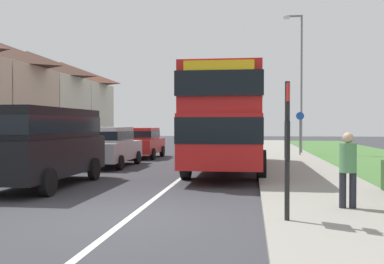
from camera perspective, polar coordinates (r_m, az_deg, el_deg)
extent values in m
plane|color=#38383D|center=(8.96, -8.00, -10.83)|extent=(120.00, 120.00, 0.00)
cube|color=silver|center=(16.72, -0.58, -5.29)|extent=(0.14, 60.00, 0.01)
cube|color=gray|center=(14.67, 14.82, -5.98)|extent=(3.20, 68.00, 0.12)
cube|color=red|center=(17.44, 4.58, -0.68)|extent=(2.50, 9.81, 1.65)
cube|color=red|center=(17.46, 4.59, 4.58)|extent=(2.45, 9.62, 1.55)
cube|color=black|center=(17.43, 4.59, 0.41)|extent=(2.53, 9.86, 0.76)
cube|color=black|center=(17.47, 4.59, 4.83)|extent=(2.53, 9.86, 0.72)
cube|color=gold|center=(12.68, 3.43, 8.18)|extent=(2.00, 0.08, 0.44)
cylinder|color=black|center=(20.61, 1.55, -2.71)|extent=(0.30, 1.00, 1.00)
cylinder|color=black|center=(20.49, 8.52, -2.74)|extent=(0.30, 1.00, 1.00)
cylinder|color=black|center=(14.93, -0.78, -4.13)|extent=(0.30, 1.00, 1.00)
cylinder|color=black|center=(14.77, 8.89, -4.20)|extent=(0.30, 1.00, 1.00)
cube|color=black|center=(13.80, -18.56, -2.96)|extent=(1.95, 5.38, 1.07)
cube|color=black|center=(13.77, -18.58, 1.08)|extent=(1.72, 4.95, 0.87)
cube|color=black|center=(13.77, -18.58, 0.90)|extent=(1.76, 5.00, 0.49)
cylinder|color=black|center=(15.75, -18.99, -4.43)|extent=(0.20, 0.72, 0.72)
cylinder|color=black|center=(15.00, -12.43, -4.67)|extent=(0.20, 0.72, 0.72)
cylinder|color=black|center=(11.94, -17.95, -6.15)|extent=(0.20, 0.72, 0.72)
cube|color=#B7B7BC|center=(19.60, -10.58, -2.37)|extent=(1.84, 4.43, 0.78)
cube|color=#B7B7BC|center=(19.36, -10.79, -0.33)|extent=(1.62, 2.44, 0.63)
cube|color=black|center=(19.36, -10.79, -0.42)|extent=(1.65, 2.46, 0.36)
cylinder|color=black|center=(21.21, -11.73, -3.17)|extent=(0.20, 0.60, 0.60)
cylinder|color=black|center=(20.69, -7.01, -3.26)|extent=(0.20, 0.60, 0.60)
cylinder|color=black|center=(18.65, -14.53, -3.75)|extent=(0.20, 0.60, 0.60)
cylinder|color=black|center=(18.05, -9.22, -3.89)|extent=(0.20, 0.60, 0.60)
cube|color=#B21E1E|center=(24.34, -6.36, -1.75)|extent=(1.73, 3.95, 0.74)
cube|color=#B21E1E|center=(24.13, -6.48, -0.18)|extent=(1.52, 2.17, 0.60)
cube|color=black|center=(24.13, -6.48, -0.26)|extent=(1.56, 2.19, 0.34)
cylinder|color=black|center=(25.76, -7.53, -2.42)|extent=(0.20, 0.60, 0.60)
cylinder|color=black|center=(25.37, -3.83, -2.47)|extent=(0.20, 0.60, 0.60)
cylinder|color=black|center=(23.41, -9.10, -2.77)|extent=(0.20, 0.60, 0.60)
cylinder|color=black|center=(22.98, -5.04, -2.83)|extent=(0.20, 0.60, 0.60)
cylinder|color=#23232D|center=(9.70, 18.74, -7.42)|extent=(0.14, 0.14, 0.85)
cylinder|color=#23232D|center=(9.74, 19.90, -7.39)|extent=(0.14, 0.14, 0.85)
cylinder|color=#518C56|center=(9.64, 19.35, -3.14)|extent=(0.34, 0.34, 0.60)
sphere|color=tan|center=(9.62, 19.36, -0.70)|extent=(0.22, 0.22, 0.22)
cylinder|color=black|center=(8.12, 12.10, -2.81)|extent=(0.09, 0.09, 2.60)
cube|color=red|center=(8.12, 12.13, 4.96)|extent=(0.04, 0.44, 0.32)
cube|color=black|center=(8.12, 12.10, -1.04)|extent=(0.06, 0.52, 0.68)
cylinder|color=slate|center=(25.55, 13.67, -0.79)|extent=(0.08, 0.08, 2.10)
cylinder|color=blue|center=(25.55, 13.68, 2.02)|extent=(0.44, 0.03, 0.44)
cylinder|color=slate|center=(27.61, 13.85, 5.86)|extent=(0.12, 0.12, 8.37)
cube|color=slate|center=(28.22, 12.94, 14.26)|extent=(0.90, 0.10, 0.10)
cube|color=silver|center=(28.17, 12.00, 14.15)|extent=(0.36, 0.20, 0.14)
cube|color=beige|center=(34.47, -20.35, 2.25)|extent=(7.54, 5.64, 5.24)
pyramid|color=#4C3328|center=(34.73, -20.38, 8.16)|extent=(7.54, 5.64, 1.92)
cube|color=beige|center=(39.64, -16.44, 2.10)|extent=(7.54, 5.64, 5.24)
pyramid|color=brown|center=(39.87, -16.47, 7.25)|extent=(7.54, 5.64, 1.92)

